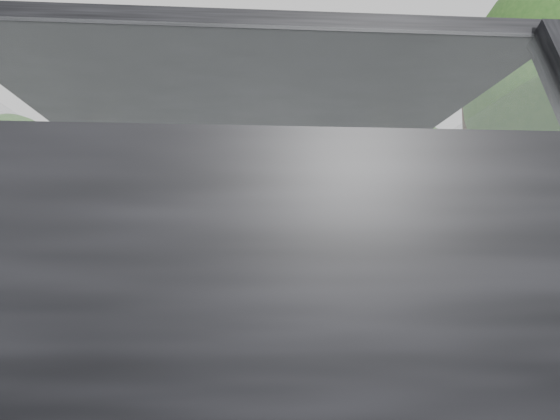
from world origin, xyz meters
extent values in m
cube|color=#24242A|center=(0.00, 0.00, 0.72)|extent=(1.80, 4.00, 1.45)
cube|color=black|center=(0.00, 0.62, 0.85)|extent=(1.58, 0.45, 0.30)
cube|color=black|center=(-0.40, -0.29, 0.88)|extent=(0.50, 0.72, 0.42)
cube|color=black|center=(0.40, -0.29, 0.88)|extent=(0.50, 0.72, 0.42)
torus|color=black|center=(-0.40, 0.33, 0.92)|extent=(0.36, 0.36, 0.04)
ellipsoid|color=gray|center=(0.21, 0.59, 1.07)|extent=(0.52, 0.19, 0.23)
cube|color=gray|center=(4.30, 10.00, 0.58)|extent=(0.05, 90.00, 0.32)
imported|color=#959CAA|center=(0.18, 19.99, 0.72)|extent=(2.32, 4.57, 1.44)
cube|color=#0D5322|center=(7.48, 23.82, 1.22)|extent=(0.27, 0.97, 2.43)
cylinder|color=#463425|center=(8.27, 16.75, 3.92)|extent=(0.31, 0.31, 7.83)
camera|label=1|loc=(-0.02, -2.36, 0.81)|focal=35.00mm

